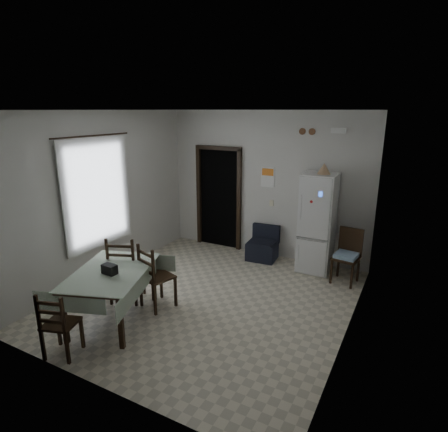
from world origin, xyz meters
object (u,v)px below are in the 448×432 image
navy_seat (262,243)px  dining_chair_far_left (126,268)px  dining_table (113,295)px  dining_chair_near_head (61,323)px  corner_chair (346,257)px  dining_chair_far_right (157,276)px  fridge (317,223)px

navy_seat → dining_chair_far_left: bearing=-121.1°
dining_table → dining_chair_near_head: size_ratio=1.67×
navy_seat → corner_chair: 1.70m
dining_table → dining_chair_far_left: size_ratio=1.35×
navy_seat → corner_chair: corner_chair is taller
navy_seat → dining_chair_far_left: (-1.24, -2.53, 0.20)m
dining_chair_far_left → navy_seat: bearing=-137.7°
navy_seat → dining_chair_near_head: dining_chair_near_head is taller
dining_chair_far_left → dining_chair_far_right: 0.56m
navy_seat → dining_table: bearing=-112.9°
corner_chair → dining_table: 3.85m
fridge → dining_chair_far_right: (-1.74, -2.48, -0.41)m
dining_chair_far_right → navy_seat: bearing=-87.9°
fridge → navy_seat: size_ratio=2.71×
navy_seat → corner_chair: (1.67, -0.30, 0.14)m
fridge → corner_chair: size_ratio=1.92×
dining_table → dining_chair_far_right: 0.69m
dining_table → dining_chair_far_right: size_ratio=1.43×
navy_seat → dining_table: dining_table is taller
corner_chair → navy_seat: bearing=177.1°
navy_seat → dining_chair_far_left: 2.83m
fridge → navy_seat: fridge is taller
fridge → dining_chair_far_left: size_ratio=1.69×
dining_chair_near_head → navy_seat: bearing=-121.7°
dining_chair_far_right → dining_chair_near_head: dining_chair_far_right is taller
dining_table → dining_chair_far_right: dining_chair_far_right is taller
navy_seat → dining_chair_far_right: 2.58m
corner_chair → dining_chair_far_right: dining_chair_far_right is taller
dining_table → dining_chair_far_left: bearing=94.0°
navy_seat → dining_chair_far_right: dining_chair_far_right is taller
corner_chair → dining_chair_far_left: size_ratio=0.88×
fridge → dining_chair_far_right: bearing=-126.4°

